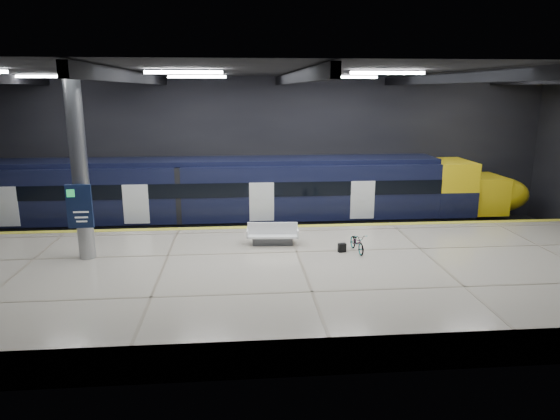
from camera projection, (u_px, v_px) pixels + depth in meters
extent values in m
plane|color=black|center=(294.00, 269.00, 20.85)|extent=(30.00, 30.00, 0.00)
cube|color=black|center=(278.00, 151.00, 27.66)|extent=(30.00, 0.10, 8.00)
cube|color=black|center=(332.00, 229.00, 12.17)|extent=(30.00, 0.10, 8.00)
cube|color=black|center=(295.00, 71.00, 18.97)|extent=(30.00, 16.00, 0.10)
cube|color=black|center=(135.00, 78.00, 18.53)|extent=(0.25, 16.00, 0.40)
cube|color=black|center=(295.00, 78.00, 19.03)|extent=(0.25, 16.00, 0.40)
cube|color=black|center=(447.00, 78.00, 19.54)|extent=(0.25, 16.00, 0.40)
cube|color=white|center=(184.00, 72.00, 16.73)|extent=(2.60, 0.18, 0.10)
cube|color=white|center=(387.00, 73.00, 17.32)|extent=(2.60, 0.18, 0.10)
cube|color=white|center=(37.00, 76.00, 21.95)|extent=(2.60, 0.18, 0.10)
cube|color=white|center=(197.00, 77.00, 22.54)|extent=(2.60, 0.18, 0.10)
cube|color=white|center=(349.00, 77.00, 23.13)|extent=(2.60, 0.18, 0.10)
cube|color=white|center=(494.00, 77.00, 23.71)|extent=(2.60, 0.18, 0.10)
cube|color=#BAB09D|center=(302.00, 279.00, 18.30)|extent=(30.00, 11.00, 1.10)
cube|color=yellow|center=(287.00, 226.00, 23.26)|extent=(30.00, 0.40, 0.01)
cube|color=gray|center=(283.00, 235.00, 25.46)|extent=(30.00, 0.08, 0.16)
cube|color=gray|center=(281.00, 228.00, 26.86)|extent=(30.00, 0.08, 0.16)
cube|color=black|center=(202.00, 224.00, 25.71)|extent=(24.00, 2.58, 0.80)
cube|color=black|center=(201.00, 191.00, 25.29)|extent=(24.00, 2.80, 2.75)
cube|color=black|center=(200.00, 161.00, 24.94)|extent=(24.00, 2.30, 0.24)
cube|color=black|center=(199.00, 191.00, 23.86)|extent=(24.00, 0.04, 0.70)
cube|color=white|center=(262.00, 202.00, 24.25)|extent=(1.20, 0.05, 1.90)
cube|color=yellow|center=(449.00, 186.00, 26.38)|extent=(2.00, 2.80, 2.75)
ellipsoid|color=yellow|center=(495.00, 194.00, 26.71)|extent=(3.60, 2.52, 1.90)
cube|color=black|center=(455.00, 183.00, 26.36)|extent=(1.60, 2.38, 0.80)
cube|color=#595B60|center=(273.00, 241.00, 20.56)|extent=(1.67, 0.62, 0.31)
cube|color=white|center=(273.00, 235.00, 20.50)|extent=(2.10, 1.01, 0.08)
cube|color=white|center=(273.00, 228.00, 20.43)|extent=(2.05, 0.22, 0.51)
cube|color=white|center=(248.00, 232.00, 20.46)|extent=(0.12, 0.87, 0.31)
cube|color=white|center=(297.00, 232.00, 20.49)|extent=(0.12, 0.87, 0.31)
imported|color=#99999E|center=(357.00, 242.00, 19.56)|extent=(0.66, 1.49, 0.76)
cube|color=black|center=(342.00, 248.00, 19.56)|extent=(0.33, 0.24, 0.35)
cylinder|color=#9EA0A5|center=(80.00, 168.00, 18.14)|extent=(0.60, 0.60, 6.90)
cube|color=#101C3D|center=(80.00, 206.00, 18.06)|extent=(0.90, 0.12, 1.60)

